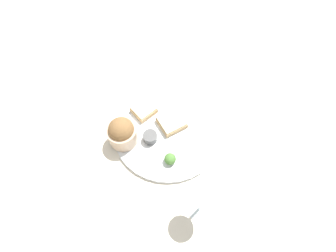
{
  "coord_description": "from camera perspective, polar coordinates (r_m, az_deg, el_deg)",
  "views": [
    {
      "loc": [
        0.33,
        0.22,
        0.76
      ],
      "look_at": [
        0.0,
        0.0,
        0.03
      ],
      "focal_mm": 28.0,
      "sensor_mm": 36.0,
      "label": 1
    }
  ],
  "objects": [
    {
      "name": "salad_bowl",
      "position": [
        0.8,
        -9.98,
        -1.37
      ],
      "size": [
        0.09,
        0.09,
        0.1
      ],
      "color": "tan",
      "rests_on": "dinner_plate"
    },
    {
      "name": "sauce_ramekin",
      "position": [
        0.81,
        -3.9,
        -2.4
      ],
      "size": [
        0.04,
        0.04,
        0.03
      ],
      "color": "#4C4C4C",
      "rests_on": "dinner_plate"
    },
    {
      "name": "ground_plane",
      "position": [
        0.86,
        0.0,
        -1.1
      ],
      "size": [
        4.0,
        4.0,
        0.0
      ],
      "primitive_type": "plane",
      "color": "beige"
    },
    {
      "name": "napkin",
      "position": [
        0.79,
        -12.5,
        -15.26
      ],
      "size": [
        0.19,
        0.18,
        0.01
      ],
      "color": "beige",
      "rests_on": "ground_plane"
    },
    {
      "name": "dinner_plate",
      "position": [
        0.85,
        0.0,
        -0.88
      ],
      "size": [
        0.35,
        0.35,
        0.01
      ],
      "color": "silver",
      "rests_on": "ground_plane"
    },
    {
      "name": "cheese_toast_near",
      "position": [
        0.84,
        1.02,
        0.73
      ],
      "size": [
        0.1,
        0.1,
        0.03
      ],
      "color": "tan",
      "rests_on": "dinner_plate"
    },
    {
      "name": "fork",
      "position": [
        0.86,
        19.44,
        -7.14
      ],
      "size": [
        0.17,
        0.1,
        0.01
      ],
      "color": "silver",
      "rests_on": "ground_plane"
    },
    {
      "name": "wine_glass",
      "position": [
        0.66,
        7.92,
        -15.42
      ],
      "size": [
        0.07,
        0.07,
        0.16
      ],
      "color": "silver",
      "rests_on": "ground_plane"
    },
    {
      "name": "cheese_toast_far",
      "position": [
        0.87,
        -5.31,
        3.56
      ],
      "size": [
        0.08,
        0.08,
        0.03
      ],
      "color": "tan",
      "rests_on": "dinner_plate"
    },
    {
      "name": "garnish",
      "position": [
        0.78,
        0.45,
        -7.18
      ],
      "size": [
        0.04,
        0.04,
        0.04
      ],
      "color": "#477533",
      "rests_on": "dinner_plate"
    }
  ]
}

